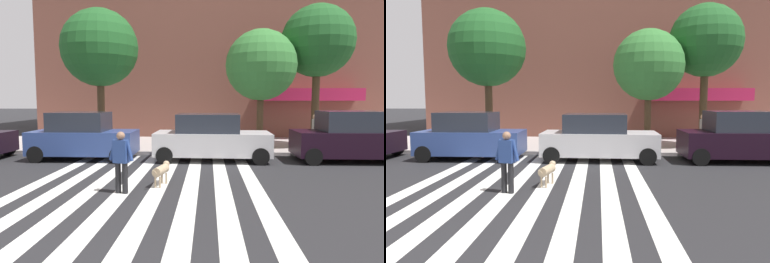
% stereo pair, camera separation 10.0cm
% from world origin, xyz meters
% --- Properties ---
extents(ground_plane, '(160.00, 160.00, 0.00)m').
position_xyz_m(ground_plane, '(0.00, 6.40, 0.00)').
color(ground_plane, '#232326').
extents(sidewalk_far, '(80.00, 6.00, 0.15)m').
position_xyz_m(sidewalk_far, '(0.00, 15.79, 0.07)').
color(sidewalk_far, '#B0A5A2').
rests_on(sidewalk_far, ground_plane).
extents(crosswalk_stripes, '(6.75, 12.19, 0.01)m').
position_xyz_m(crosswalk_stripes, '(1.06, 6.40, 0.00)').
color(crosswalk_stripes, silver).
rests_on(crosswalk_stripes, ground_plane).
extents(parked_car_behind_first, '(4.23, 1.95, 1.95)m').
position_xyz_m(parked_car_behind_first, '(-2.25, 11.59, 0.93)').
color(parked_car_behind_first, navy).
rests_on(parked_car_behind_first, ground_plane).
extents(parked_car_third_in_line, '(4.66, 2.11, 1.89)m').
position_xyz_m(parked_car_third_in_line, '(3.02, 11.59, 0.91)').
color(parked_car_third_in_line, '#BEBCC0').
rests_on(parked_car_third_in_line, ground_plane).
extents(parked_car_fourth_in_line, '(4.80, 2.03, 2.01)m').
position_xyz_m(parked_car_fourth_in_line, '(8.70, 11.59, 0.95)').
color(parked_car_fourth_in_line, black).
rests_on(parked_car_fourth_in_line, ground_plane).
extents(street_tree_nearest, '(3.60, 3.60, 6.53)m').
position_xyz_m(street_tree_nearest, '(-2.20, 13.87, 4.85)').
color(street_tree_nearest, '#4C3823').
rests_on(street_tree_nearest, sidewalk_far).
extents(street_tree_middle, '(3.27, 3.27, 5.54)m').
position_xyz_m(street_tree_middle, '(5.32, 13.91, 4.03)').
color(street_tree_middle, '#4C3823').
rests_on(street_tree_middle, sidewalk_far).
extents(street_tree_further, '(3.44, 3.44, 6.83)m').
position_xyz_m(street_tree_further, '(8.10, 14.72, 5.22)').
color(street_tree_further, '#4C3823').
rests_on(street_tree_further, sidewalk_far).
extents(pedestrian_dog_walker, '(0.70, 0.32, 1.64)m').
position_xyz_m(pedestrian_dog_walker, '(0.62, 6.61, 0.93)').
color(pedestrian_dog_walker, black).
rests_on(pedestrian_dog_walker, ground_plane).
extents(dog_on_leash, '(0.43, 1.11, 0.65)m').
position_xyz_m(dog_on_leash, '(1.56, 7.49, 0.44)').
color(dog_on_leash, tan).
rests_on(dog_on_leash, ground_plane).
extents(pedestrian_bystander, '(0.37, 0.68, 1.64)m').
position_xyz_m(pedestrian_bystander, '(7.80, 13.70, 1.08)').
color(pedestrian_bystander, '#282D4C').
rests_on(pedestrian_bystander, sidewalk_far).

